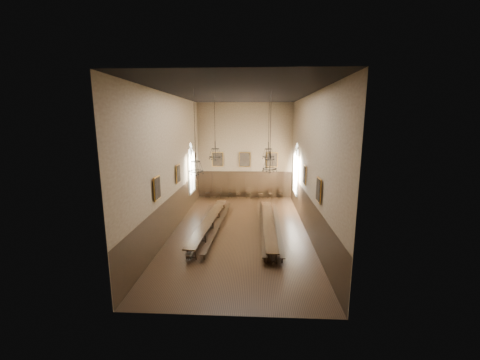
# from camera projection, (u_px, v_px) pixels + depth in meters

# --- Properties ---
(floor) EXTENTS (9.00, 18.00, 0.02)m
(floor) POSITION_uv_depth(u_px,v_px,m) (240.00, 230.00, 20.04)
(floor) COLOR black
(floor) RESTS_ON ground
(ceiling) EXTENTS (9.00, 18.00, 0.02)m
(ceiling) POSITION_uv_depth(u_px,v_px,m) (240.00, 93.00, 18.26)
(ceiling) COLOR black
(ceiling) RESTS_ON ground
(wall_back) EXTENTS (9.00, 0.02, 9.00)m
(wall_back) POSITION_uv_depth(u_px,v_px,m) (245.00, 151.00, 27.97)
(wall_back) COLOR #816C4F
(wall_back) RESTS_ON ground
(wall_front) EXTENTS (9.00, 0.02, 9.00)m
(wall_front) POSITION_uv_depth(u_px,v_px,m) (227.00, 202.00, 10.32)
(wall_front) COLOR #816C4F
(wall_front) RESTS_ON ground
(wall_left) EXTENTS (0.02, 18.00, 9.00)m
(wall_left) POSITION_uv_depth(u_px,v_px,m) (172.00, 164.00, 19.37)
(wall_left) COLOR #816C4F
(wall_left) RESTS_ON ground
(wall_right) EXTENTS (0.02, 18.00, 9.00)m
(wall_right) POSITION_uv_depth(u_px,v_px,m) (310.00, 165.00, 18.92)
(wall_right) COLOR #816C4F
(wall_right) RESTS_ON ground
(wainscot_panelling) EXTENTS (9.00, 18.00, 2.50)m
(wainscot_panelling) POSITION_uv_depth(u_px,v_px,m) (240.00, 213.00, 19.79)
(wainscot_panelling) COLOR black
(wainscot_panelling) RESTS_ON floor
(table_left) EXTENTS (1.37, 9.99, 0.78)m
(table_left) POSITION_uv_depth(u_px,v_px,m) (210.00, 224.00, 20.11)
(table_left) COLOR black
(table_left) RESTS_ON floor
(table_right) EXTENTS (0.69, 9.75, 0.76)m
(table_right) POSITION_uv_depth(u_px,v_px,m) (268.00, 227.00, 19.60)
(table_right) COLOR black
(table_right) RESTS_ON floor
(bench_left_outer) EXTENTS (0.46, 9.41, 0.42)m
(bench_left_outer) POSITION_uv_depth(u_px,v_px,m) (201.00, 227.00, 19.94)
(bench_left_outer) COLOR black
(bench_left_outer) RESTS_ON floor
(bench_left_inner) EXTENTS (0.82, 9.99, 0.45)m
(bench_left_inner) POSITION_uv_depth(u_px,v_px,m) (219.00, 225.00, 20.23)
(bench_left_inner) COLOR black
(bench_left_inner) RESTS_ON floor
(bench_right_inner) EXTENTS (0.35, 10.56, 0.47)m
(bench_right_inner) POSITION_uv_depth(u_px,v_px,m) (262.00, 225.00, 20.16)
(bench_right_inner) COLOR black
(bench_right_inner) RESTS_ON floor
(bench_right_outer) EXTENTS (0.49, 9.74, 0.44)m
(bench_right_outer) POSITION_uv_depth(u_px,v_px,m) (277.00, 227.00, 19.76)
(bench_right_outer) COLOR black
(bench_right_outer) RESTS_ON floor
(chair_0) EXTENTS (0.51, 0.51, 0.96)m
(chair_0) POSITION_uv_depth(u_px,v_px,m) (208.00, 195.00, 28.50)
(chair_0) COLOR black
(chair_0) RESTS_ON floor
(chair_1) EXTENTS (0.45, 0.45, 0.97)m
(chair_1) POSITION_uv_depth(u_px,v_px,m) (219.00, 195.00, 28.45)
(chair_1) COLOR black
(chair_1) RESTS_ON floor
(chair_2) EXTENTS (0.39, 0.39, 0.87)m
(chair_2) POSITION_uv_depth(u_px,v_px,m) (230.00, 195.00, 28.45)
(chair_2) COLOR black
(chair_2) RESTS_ON floor
(chair_3) EXTENTS (0.43, 0.43, 0.87)m
(chair_3) POSITION_uv_depth(u_px,v_px,m) (238.00, 195.00, 28.32)
(chair_3) COLOR black
(chair_3) RESTS_ON floor
(chair_4) EXTENTS (0.46, 0.46, 1.00)m
(chair_4) POSITION_uv_depth(u_px,v_px,m) (248.00, 195.00, 28.30)
(chair_4) COLOR black
(chair_4) RESTS_ON floor
(chair_5) EXTENTS (0.47, 0.47, 0.98)m
(chair_5) POSITION_uv_depth(u_px,v_px,m) (261.00, 195.00, 28.23)
(chair_5) COLOR black
(chair_5) RESTS_ON floor
(chair_6) EXTENTS (0.53, 0.53, 0.99)m
(chair_6) POSITION_uv_depth(u_px,v_px,m) (270.00, 195.00, 28.21)
(chair_6) COLOR black
(chair_6) RESTS_ON floor
(chair_7) EXTENTS (0.46, 0.46, 0.96)m
(chair_7) POSITION_uv_depth(u_px,v_px,m) (281.00, 195.00, 28.22)
(chair_7) COLOR black
(chair_7) RESTS_ON floor
(chandelier_back_left) EXTENTS (0.92, 0.92, 4.42)m
(chandelier_back_left) POSITION_uv_depth(u_px,v_px,m) (215.00, 153.00, 21.30)
(chandelier_back_left) COLOR black
(chandelier_back_left) RESTS_ON ceiling
(chandelier_back_right) EXTENTS (0.86, 0.86, 4.36)m
(chandelier_back_right) POSITION_uv_depth(u_px,v_px,m) (268.00, 153.00, 21.00)
(chandelier_back_right) COLOR black
(chandelier_back_right) RESTS_ON ceiling
(chandelier_front_left) EXTENTS (0.84, 0.84, 4.58)m
(chandelier_front_left) POSITION_uv_depth(u_px,v_px,m) (196.00, 166.00, 16.33)
(chandelier_front_left) COLOR black
(chandelier_front_left) RESTS_ON ceiling
(chandelier_front_right) EXTENTS (0.80, 0.80, 4.45)m
(chandelier_front_right) POSITION_uv_depth(u_px,v_px,m) (270.00, 163.00, 16.32)
(chandelier_front_right) COLOR black
(chandelier_front_right) RESTS_ON ceiling
(portrait_back_0) EXTENTS (1.10, 0.12, 1.40)m
(portrait_back_0) POSITION_uv_depth(u_px,v_px,m) (218.00, 159.00, 28.13)
(portrait_back_0) COLOR #C0842E
(portrait_back_0) RESTS_ON wall_back
(portrait_back_1) EXTENTS (1.10, 0.12, 1.40)m
(portrait_back_1) POSITION_uv_depth(u_px,v_px,m) (245.00, 160.00, 28.00)
(portrait_back_1) COLOR #C0842E
(portrait_back_1) RESTS_ON wall_back
(portrait_back_2) EXTENTS (1.10, 0.12, 1.40)m
(portrait_back_2) POSITION_uv_depth(u_px,v_px,m) (272.00, 160.00, 27.87)
(portrait_back_2) COLOR #C0842E
(portrait_back_2) RESTS_ON wall_back
(portrait_left_0) EXTENTS (0.12, 1.00, 1.30)m
(portrait_left_0) POSITION_uv_depth(u_px,v_px,m) (178.00, 174.00, 20.50)
(portrait_left_0) COLOR #C0842E
(portrait_left_0) RESTS_ON wall_left
(portrait_left_1) EXTENTS (0.12, 1.00, 1.30)m
(portrait_left_1) POSITION_uv_depth(u_px,v_px,m) (157.00, 188.00, 16.09)
(portrait_left_1) COLOR #C0842E
(portrait_left_1) RESTS_ON wall_left
(portrait_right_0) EXTENTS (0.12, 1.00, 1.30)m
(portrait_right_0) POSITION_uv_depth(u_px,v_px,m) (305.00, 175.00, 20.07)
(portrait_right_0) COLOR #C0842E
(portrait_right_0) RESTS_ON wall_right
(portrait_right_1) EXTENTS (0.12, 1.00, 1.30)m
(portrait_right_1) POSITION_uv_depth(u_px,v_px,m) (319.00, 190.00, 15.66)
(portrait_right_1) COLOR #C0842E
(portrait_right_1) RESTS_ON wall_right
(window_right) EXTENTS (0.20, 2.20, 4.60)m
(window_right) POSITION_uv_depth(u_px,v_px,m) (296.00, 169.00, 24.53)
(window_right) COLOR white
(window_right) RESTS_ON wall_right
(window_left) EXTENTS (0.20, 2.20, 4.60)m
(window_left) POSITION_uv_depth(u_px,v_px,m) (191.00, 168.00, 24.97)
(window_left) COLOR white
(window_left) RESTS_ON wall_left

